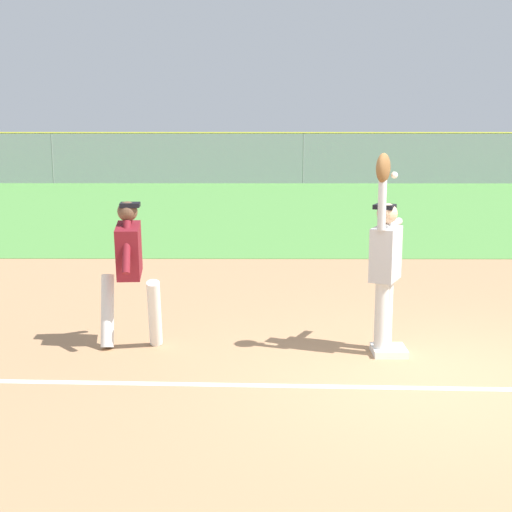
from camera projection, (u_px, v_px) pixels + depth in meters
name	position (u px, v px, depth m)	size (l,w,h in m)	color
ground_plane	(432.00, 380.00, 7.34)	(73.34, 73.34, 0.00)	tan
outfield_grass	(319.00, 207.00, 21.58)	(41.25, 16.17, 0.01)	#549342
chalk_foul_line	(12.00, 381.00, 7.29)	(12.00, 0.10, 0.01)	white
first_base	(389.00, 350.00, 8.15)	(0.38, 0.38, 0.08)	white
fielder	(385.00, 257.00, 7.99)	(0.48, 0.85, 2.28)	silver
runner	(129.00, 264.00, 8.21)	(0.75, 0.85, 1.72)	white
baseball	(394.00, 175.00, 7.66)	(0.07, 0.07, 0.07)	white
outfield_fence	(303.00, 158.00, 29.33)	(41.33, 0.08, 2.10)	#93999E
parked_car_red	(90.00, 161.00, 33.60)	(4.49, 2.29, 1.25)	#B21E1E
parked_car_blue	(205.00, 161.00, 33.79)	(4.59, 2.50, 1.25)	#23389E
parked_car_black	(313.00, 161.00, 33.29)	(4.58, 2.50, 1.25)	black
parked_car_green	(415.00, 161.00, 33.60)	(4.45, 2.21, 1.25)	#1E6B33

